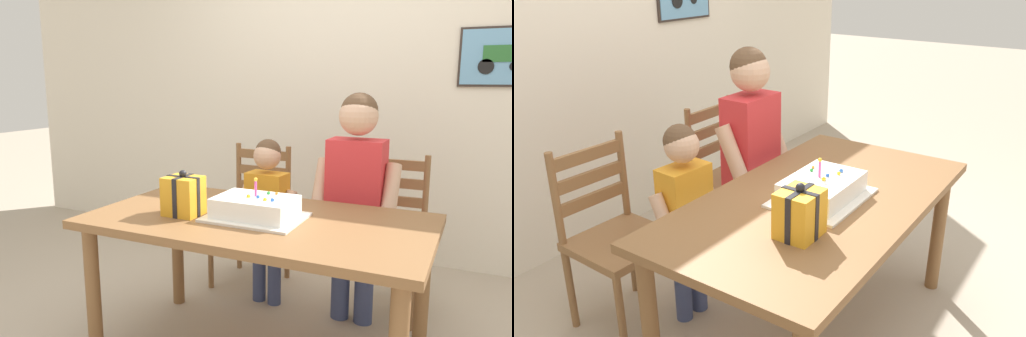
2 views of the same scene
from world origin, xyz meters
TOP-DOWN VIEW (x-y plane):
  - ground_plane at (0.00, 0.00)m, footprint 20.00×20.00m
  - back_wall at (0.00, 1.70)m, footprint 6.40×0.11m
  - dining_table at (0.00, 0.00)m, footprint 1.58×0.87m
  - birthday_cake at (-0.01, -0.02)m, footprint 0.44×0.34m
  - gift_box_red_large at (-0.34, -0.11)m, footprint 0.17×0.15m
  - chair_left at (-0.44, 0.85)m, footprint 0.44×0.44m
  - chair_right at (0.44, 0.85)m, footprint 0.42×0.42m
  - child_older at (0.31, 0.59)m, footprint 0.47×0.26m
  - child_younger at (-0.22, 0.59)m, footprint 0.38×0.22m

SIDE VIEW (x-z plane):
  - ground_plane at x=0.00m, z-range 0.00..0.00m
  - chair_left at x=-0.44m, z-range 0.01..0.93m
  - chair_right at x=0.44m, z-range 0.01..0.93m
  - child_younger at x=-0.22m, z-range 0.11..1.12m
  - dining_table at x=0.00m, z-range 0.27..1.00m
  - birthday_cake at x=-0.01m, z-range 0.68..0.87m
  - child_older at x=0.31m, z-range 0.14..1.43m
  - gift_box_red_large at x=-0.34m, z-range 0.71..0.93m
  - back_wall at x=0.00m, z-range 0.00..2.60m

